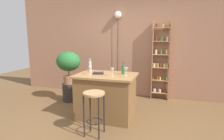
% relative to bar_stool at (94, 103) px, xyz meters
% --- Properties ---
extents(ground, '(12.00, 12.00, 0.00)m').
position_rel_bar_stool_xyz_m(ground, '(-0.05, 0.44, -0.55)').
color(ground, brown).
extents(back_wall, '(6.40, 0.10, 2.80)m').
position_rel_bar_stool_xyz_m(back_wall, '(-0.05, 2.39, 0.85)').
color(back_wall, '#9E6B51').
rests_on(back_wall, ground).
extents(kitchen_counter, '(1.18, 0.84, 0.89)m').
position_rel_bar_stool_xyz_m(kitchen_counter, '(-0.05, 0.74, -0.10)').
color(kitchen_counter, brown).
rests_on(kitchen_counter, ground).
extents(bar_stool, '(0.36, 0.36, 0.74)m').
position_rel_bar_stool_xyz_m(bar_stool, '(0.00, 0.00, 0.00)').
color(bar_stool, black).
rests_on(bar_stool, ground).
extents(spice_shelf, '(0.46, 0.15, 2.02)m').
position_rel_bar_stool_xyz_m(spice_shelf, '(0.94, 2.25, 0.46)').
color(spice_shelf, '#A87F51').
rests_on(spice_shelf, ground).
extents(plant_stool, '(0.35, 0.35, 0.46)m').
position_rel_bar_stool_xyz_m(plant_stool, '(-1.26, 1.40, -0.32)').
color(plant_stool, '#2D2823').
rests_on(plant_stool, ground).
extents(potted_plant, '(0.61, 0.55, 0.81)m').
position_rel_bar_stool_xyz_m(potted_plant, '(-1.26, 1.40, 0.44)').
color(potted_plant, '#935B3D').
rests_on(potted_plant, plant_stool).
extents(bottle_soda_blue, '(0.06, 0.06, 0.31)m').
position_rel_bar_stool_xyz_m(bottle_soda_blue, '(-0.49, 0.98, 0.45)').
color(bottle_soda_blue, '#B2B2B7').
rests_on(bottle_soda_blue, kitchen_counter).
extents(bottle_sauce_amber, '(0.06, 0.06, 0.24)m').
position_rel_bar_stool_xyz_m(bottle_sauce_amber, '(0.27, 0.88, 0.43)').
color(bottle_sauce_amber, '#236638').
rests_on(bottle_sauce_amber, kitchen_counter).
extents(wine_glass_left, '(0.07, 0.07, 0.16)m').
position_rel_bar_stool_xyz_m(wine_glass_left, '(0.37, 0.73, 0.45)').
color(wine_glass_left, silver).
rests_on(wine_glass_left, kitchen_counter).
extents(wine_glass_center, '(0.07, 0.07, 0.16)m').
position_rel_bar_stool_xyz_m(wine_glass_center, '(0.13, 0.59, 0.45)').
color(wine_glass_center, silver).
rests_on(wine_glass_center, kitchen_counter).
extents(wine_glass_right, '(0.07, 0.07, 0.16)m').
position_rel_bar_stool_xyz_m(wine_glass_right, '(-0.34, 0.66, 0.45)').
color(wine_glass_right, silver).
rests_on(wine_glass_right, kitchen_counter).
extents(cookbook, '(0.24, 0.20, 0.03)m').
position_rel_bar_stool_xyz_m(cookbook, '(-0.21, 0.74, 0.36)').
color(cookbook, black).
rests_on(cookbook, kitchen_counter).
extents(pendant_globe_light, '(0.19, 0.19, 2.30)m').
position_rel_bar_stool_xyz_m(pendant_globe_light, '(-0.23, 2.28, 1.61)').
color(pendant_globe_light, black).
rests_on(pendant_globe_light, ground).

